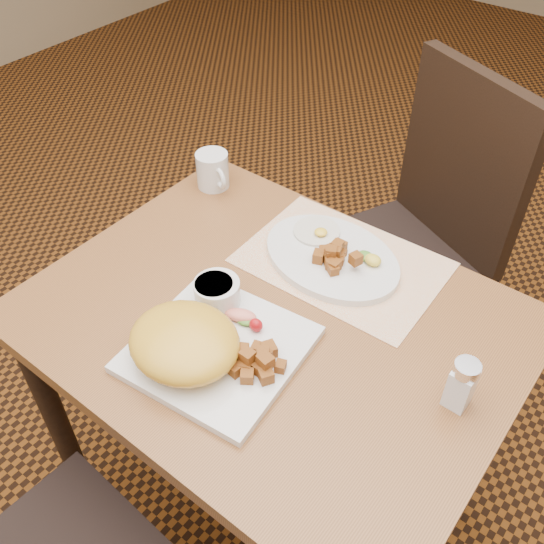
{
  "coord_description": "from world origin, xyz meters",
  "views": [
    {
      "loc": [
        0.48,
        -0.62,
        1.59
      ],
      "look_at": [
        -0.03,
        0.04,
        0.82
      ],
      "focal_mm": 40.0,
      "sensor_mm": 36.0,
      "label": 1
    }
  ],
  "objects": [
    {
      "name": "table",
      "position": [
        0.0,
        0.0,
        0.64
      ],
      "size": [
        0.9,
        0.7,
        0.75
      ],
      "color": "brown",
      "rests_on": "ground"
    },
    {
      "name": "home_fries_ov",
      "position": [
        0.02,
        0.18,
        0.78
      ],
      "size": [
        0.1,
        0.09,
        0.04
      ],
      "color": "#8F4D17",
      "rests_on": "plate_oval"
    },
    {
      "name": "garnish_sq",
      "position": [
        -0.02,
        -0.05,
        0.78
      ],
      "size": [
        0.09,
        0.05,
        0.03
      ],
      "color": "#387223",
      "rests_on": "plate_square"
    },
    {
      "name": "ground",
      "position": [
        0.0,
        0.0,
        0.0
      ],
      "size": [
        8.0,
        8.0,
        0.0
      ],
      "primitive_type": "plane",
      "color": "black",
      "rests_on": "ground"
    },
    {
      "name": "coffee_mug",
      "position": [
        -0.37,
        0.25,
        0.79
      ],
      "size": [
        0.1,
        0.08,
        0.09
      ],
      "color": "silver",
      "rests_on": "table"
    },
    {
      "name": "garnish_ov",
      "position": [
        0.08,
        0.23,
        0.78
      ],
      "size": [
        0.06,
        0.04,
        0.02
      ],
      "color": "#387223",
      "rests_on": "plate_oval"
    },
    {
      "name": "plate_oval",
      "position": [
        0.0,
        0.2,
        0.76
      ],
      "size": [
        0.33,
        0.27,
        0.02
      ],
      "primitive_type": null,
      "rotation": [
        0.0,
        0.0,
        -0.14
      ],
      "color": "silver",
      "rests_on": "placemat"
    },
    {
      "name": "home_fries_sq",
      "position": [
        0.06,
        -0.12,
        0.78
      ],
      "size": [
        0.1,
        0.1,
        0.04
      ],
      "color": "#8F4D17",
      "rests_on": "plate_square"
    },
    {
      "name": "placemat",
      "position": [
        0.02,
        0.21,
        0.75
      ],
      "size": [
        0.41,
        0.29,
        0.0
      ],
      "primitive_type": "cube",
      "rotation": [
        0.0,
        0.0,
        0.03
      ],
      "color": "white",
      "rests_on": "table"
    },
    {
      "name": "hollandaise_mound",
      "position": [
        -0.05,
        -0.18,
        0.8
      ],
      "size": [
        0.2,
        0.18,
        0.07
      ],
      "color": "gold",
      "rests_on": "plate_square"
    },
    {
      "name": "ramekin",
      "position": [
        -0.1,
        -0.05,
        0.79
      ],
      "size": [
        0.09,
        0.09,
        0.05
      ],
      "color": "silver",
      "rests_on": "plate_square"
    },
    {
      "name": "plate_square",
      "position": [
        -0.02,
        -0.13,
        0.76
      ],
      "size": [
        0.31,
        0.31,
        0.02
      ],
      "primitive_type": "cube",
      "rotation": [
        0.0,
        0.0,
        0.11
      ],
      "color": "silver",
      "rests_on": "table"
    },
    {
      "name": "fried_egg",
      "position": [
        -0.06,
        0.24,
        0.77
      ],
      "size": [
        0.1,
        0.1,
        0.02
      ],
      "color": "white",
      "rests_on": "plate_oval"
    },
    {
      "name": "chair_far",
      "position": [
        -0.0,
        0.65,
        0.54
      ],
      "size": [
        0.56,
        0.56,
        0.97
      ],
      "rotation": [
        0.0,
        0.0,
        2.72
      ],
      "color": "black",
      "rests_on": "ground"
    },
    {
      "name": "salt_shaker",
      "position": [
        0.36,
        0.03,
        0.8
      ],
      "size": [
        0.04,
        0.04,
        0.1
      ],
      "color": "white",
      "rests_on": "table"
    }
  ]
}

